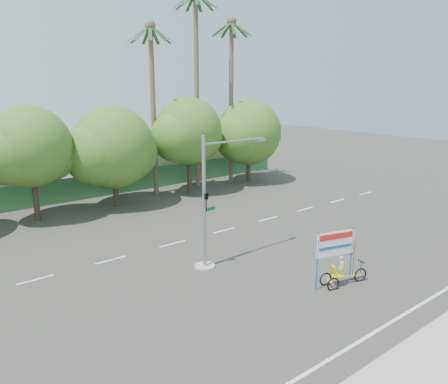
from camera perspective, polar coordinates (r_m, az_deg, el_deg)
ground at (r=22.33m, az=9.00°, el=-11.30°), size 120.00×120.00×0.00m
sidewalk_near at (r=18.76m, az=26.95°, el=-17.84°), size 50.00×2.40×0.12m
fence at (r=39.00m, az=-14.79°, el=1.02°), size 38.00×0.08×2.00m
building_right at (r=46.35m, az=-8.07°, el=4.38°), size 14.00×8.00×3.60m
tree_left at (r=32.77m, az=-24.03°, el=5.07°), size 6.66×5.60×8.07m
tree_center at (r=34.80m, az=-14.37°, el=5.33°), size 7.62×6.40×7.85m
tree_right at (r=38.07m, az=-4.74°, el=7.61°), size 6.90×5.80×8.36m
tree_far_right at (r=42.40m, az=3.22°, el=7.49°), size 7.38×6.20×7.94m
palm_tall at (r=40.24m, az=-3.62°, el=15.43°), size 3.73×3.79×17.45m
palm_mid at (r=42.65m, az=0.95°, el=13.95°), size 3.73×3.79×15.45m
palm_short at (r=37.83m, az=-9.32°, el=12.94°), size 3.73×3.79×14.45m
traffic_signal at (r=22.65m, az=-1.96°, el=-2.83°), size 4.72×1.10×7.00m
trike_billboard at (r=21.73m, az=14.80°, el=-8.94°), size 2.89×1.17×2.93m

